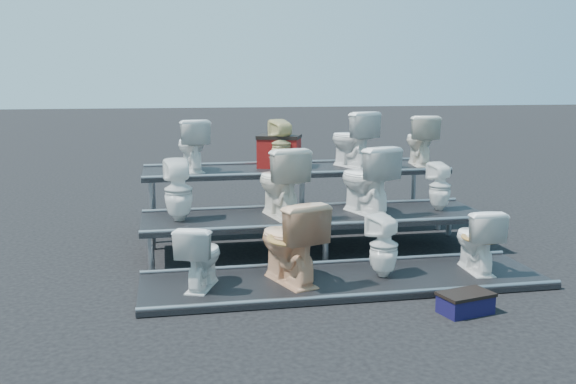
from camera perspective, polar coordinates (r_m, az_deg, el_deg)
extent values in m
plane|color=black|center=(7.97, 2.48, -5.30)|extent=(80.00, 80.00, 0.00)
cube|color=black|center=(6.76, 5.07, -7.90)|extent=(4.20, 1.20, 0.06)
cube|color=black|center=(7.91, 2.49, -3.69)|extent=(4.20, 1.20, 0.46)
cube|color=black|center=(9.11, 0.60, -0.56)|extent=(4.20, 1.20, 0.86)
imported|color=white|center=(6.42, -7.78, -5.64)|extent=(0.57, 0.72, 0.65)
imported|color=tan|center=(6.49, 0.15, -4.38)|extent=(0.73, 0.95, 0.86)
imported|color=white|center=(6.78, 8.50, -4.74)|extent=(0.39, 0.40, 0.66)
imported|color=white|center=(7.18, 16.43, -4.06)|extent=(0.43, 0.70, 0.70)
imported|color=white|center=(7.58, -9.71, 0.16)|extent=(0.37, 0.37, 0.73)
imported|color=silver|center=(7.69, -0.68, 0.92)|extent=(0.63, 0.91, 0.85)
imported|color=white|center=(7.95, 6.95, 1.14)|extent=(0.70, 0.94, 0.85)
imported|color=white|center=(8.32, 13.35, 0.48)|extent=(0.32, 0.32, 0.61)
imported|color=white|center=(8.82, -8.55, 4.15)|extent=(0.50, 0.75, 0.71)
imported|color=#D4C686|center=(8.96, -0.53, 4.27)|extent=(0.39, 0.39, 0.69)
imported|color=white|center=(9.20, 5.69, 4.71)|extent=(0.68, 0.88, 0.80)
imported|color=silver|center=(9.55, 11.68, 4.55)|extent=(0.51, 0.77, 0.73)
cube|color=maroon|center=(9.14, -0.78, 3.50)|extent=(0.69, 0.62, 0.41)
cube|color=#100E33|center=(6.14, 15.49, -9.60)|extent=(0.51, 0.38, 0.17)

